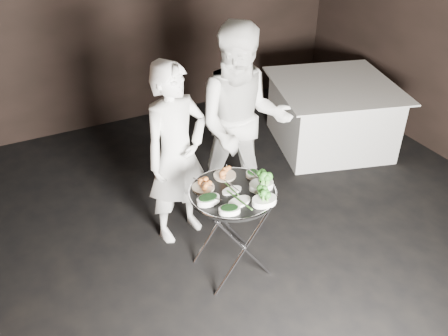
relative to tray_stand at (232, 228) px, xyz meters
name	(u,v)px	position (x,y,z in m)	size (l,w,h in m)	color
floor	(263,294)	(0.10, -0.36, -0.47)	(6.00, 7.00, 0.05)	black
wall_back	(117,5)	(0.10, 3.16, 1.05)	(6.00, 0.05, 3.00)	black
tray_stand	(232,228)	(0.00, 0.00, 0.00)	(0.55, 0.46, 0.80)	silver
serving_tray	(233,193)	(0.00, 0.00, 0.36)	(0.69, 0.69, 0.04)	black
potato_plate_a	(203,185)	(-0.18, 0.15, 0.39)	(0.19, 0.19, 0.06)	beige
potato_plate_b	(225,173)	(0.04, 0.22, 0.40)	(0.18, 0.18, 0.07)	beige
greens_bowl	(253,173)	(0.24, 0.12, 0.39)	(0.11, 0.11, 0.06)	white
asparagus_plate_a	(232,190)	(0.00, 0.01, 0.38)	(0.17, 0.10, 0.03)	white
asparagus_plate_b	(239,201)	(-0.02, -0.15, 0.38)	(0.21, 0.14, 0.04)	white
spinach_bowl_a	(208,199)	(-0.23, -0.04, 0.40)	(0.18, 0.12, 0.07)	white
spinach_bowl_b	(229,209)	(-0.14, -0.22, 0.40)	(0.19, 0.15, 0.07)	white
broccoli_bowl_a	(261,184)	(0.22, -0.06, 0.40)	(0.20, 0.15, 0.08)	white
broccoli_bowl_b	(264,200)	(0.14, -0.24, 0.40)	(0.20, 0.15, 0.08)	white
serving_utensils	(231,181)	(0.02, 0.07, 0.42)	(0.59, 0.42, 0.01)	silver
waiter_left	(177,155)	(-0.20, 0.66, 0.39)	(0.62, 0.40, 1.69)	white
waiter_right	(242,124)	(0.50, 0.75, 0.49)	(0.91, 0.71, 1.88)	white
dining_table	(331,115)	(2.07, 1.36, -0.05)	(1.38, 1.38, 0.79)	silver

